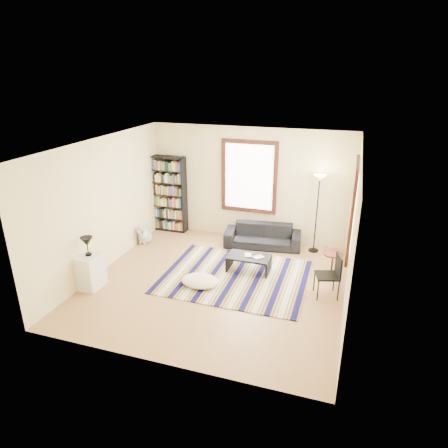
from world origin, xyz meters
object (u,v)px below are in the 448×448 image
(coffee_table, at_px, (249,264))
(floor_lamp, at_px, (317,214))
(sofa, at_px, (263,236))
(white_cabinet, at_px, (91,271))
(floor_cushion, at_px, (200,281))
(folding_chair, at_px, (327,276))
(side_table, at_px, (332,265))
(dog, at_px, (145,233))
(bookshelf, at_px, (169,194))

(coffee_table, distance_m, floor_lamp, 2.04)
(sofa, height_order, white_cabinet, white_cabinet)
(coffee_table, distance_m, floor_cushion, 1.18)
(sofa, distance_m, folding_chair, 2.50)
(floor_cushion, distance_m, folding_chair, 2.48)
(side_table, bearing_deg, folding_chair, -93.52)
(coffee_table, bearing_deg, floor_cushion, -131.63)
(folding_chair, height_order, dog, folding_chair)
(floor_cushion, xyz_separation_m, folding_chair, (2.43, 0.38, 0.33))
(sofa, xyz_separation_m, bookshelf, (-2.59, 0.27, 0.73))
(sofa, xyz_separation_m, dog, (-2.83, -0.72, -0.01))
(floor_lamp, distance_m, white_cabinet, 5.08)
(bookshelf, bearing_deg, sofa, -5.96)
(sofa, bearing_deg, coffee_table, -97.16)
(bookshelf, relative_size, dog, 3.96)
(coffee_table, bearing_deg, dog, 167.14)
(bookshelf, xyz_separation_m, white_cabinet, (-0.20, -3.24, -0.65))
(coffee_table, relative_size, side_table, 1.67)
(floor_lamp, relative_size, dog, 3.68)
(sofa, height_order, folding_chair, folding_chair)
(side_table, distance_m, folding_chair, 0.83)
(coffee_table, relative_size, white_cabinet, 1.29)
(side_table, bearing_deg, white_cabinet, -156.91)
(coffee_table, distance_m, dog, 2.91)
(sofa, relative_size, dog, 3.62)
(floor_cushion, bearing_deg, side_table, 25.65)
(coffee_table, relative_size, folding_chair, 1.05)
(floor_cushion, relative_size, floor_lamp, 0.42)
(floor_lamp, relative_size, folding_chair, 2.16)
(floor_lamp, bearing_deg, bookshelf, 177.45)
(bookshelf, distance_m, folding_chair, 4.79)
(floor_cushion, xyz_separation_m, dog, (-2.06, 1.52, 0.16))
(folding_chair, bearing_deg, dog, 148.85)
(floor_cushion, height_order, white_cabinet, white_cabinet)
(floor_lamp, distance_m, folding_chair, 2.07)
(side_table, bearing_deg, coffee_table, -169.53)
(folding_chair, bearing_deg, floor_lamp, 85.77)
(sofa, distance_m, floor_lamp, 1.40)
(coffee_table, bearing_deg, folding_chair, -16.75)
(bookshelf, distance_m, dog, 1.26)
(sofa, relative_size, white_cabinet, 2.61)
(side_table, bearing_deg, floor_lamp, 113.04)
(bookshelf, height_order, coffee_table, bookshelf)
(white_cabinet, bearing_deg, floor_lamp, 38.97)
(floor_cushion, distance_m, side_table, 2.76)
(coffee_table, height_order, folding_chair, folding_chair)
(coffee_table, height_order, floor_cushion, coffee_table)
(floor_cushion, distance_m, dog, 2.57)
(white_cabinet, bearing_deg, folding_chair, 15.52)
(folding_chair, xyz_separation_m, dog, (-4.49, 1.14, -0.18))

